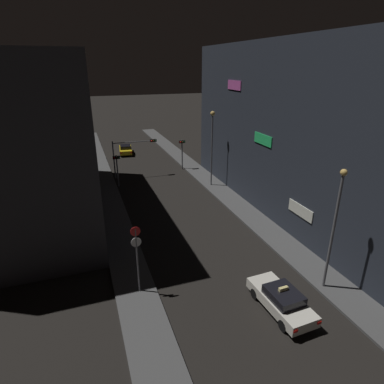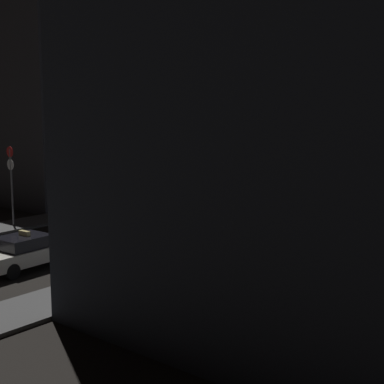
{
  "view_description": "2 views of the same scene",
  "coord_description": "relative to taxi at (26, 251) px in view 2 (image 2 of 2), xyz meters",
  "views": [
    {
      "loc": [
        -8.03,
        -3.07,
        13.07
      ],
      "look_at": [
        0.78,
        21.96,
        2.53
      ],
      "focal_mm": 30.15,
      "sensor_mm": 36.0,
      "label": 1
    },
    {
      "loc": [
        21.62,
        -4.56,
        6.84
      ],
      "look_at": [
        0.74,
        21.01,
        1.73
      ],
      "focal_mm": 53.51,
      "sensor_mm": 36.0,
      "label": 2
    }
  ],
  "objects": [
    {
      "name": "sidewalk_left",
      "position": [
        -7.51,
        22.45,
        -0.66
      ],
      "size": [
        2.5,
        66.98,
        0.15
      ],
      "primitive_type": "cube",
      "color": "#4C4C4C",
      "rests_on": "ground_plane"
    },
    {
      "name": "sidewalk_right",
      "position": [
        4.37,
        22.45,
        -0.66
      ],
      "size": [
        2.5,
        66.98,
        0.15
      ],
      "primitive_type": "cube",
      "color": "#4C4C4C",
      "rests_on": "ground_plane"
    },
    {
      "name": "building_facade_left",
      "position": [
        -13.97,
        18.83,
        6.24
      ],
      "size": [
        10.5,
        22.78,
        13.95
      ],
      "color": "#333338",
      "rests_on": "ground_plane"
    },
    {
      "name": "taxi",
      "position": [
        0.0,
        0.0,
        0.0
      ],
      "size": [
        2.01,
        4.53,
        1.62
      ],
      "color": "silver",
      "rests_on": "ground_plane"
    },
    {
      "name": "far_car",
      "position": [
        -3.06,
        37.7,
        -0.0
      ],
      "size": [
        2.31,
        4.63,
        1.42
      ],
      "color": "yellow",
      "rests_on": "ground_plane"
    },
    {
      "name": "traffic_light_overhead",
      "position": [
        -3.75,
        26.46,
        2.68
      ],
      "size": [
        5.41,
        0.41,
        4.58
      ],
      "color": "slate",
      "rests_on": "ground_plane"
    },
    {
      "name": "traffic_light_left_kerb",
      "position": [
        -6.01,
        23.49,
        1.88
      ],
      "size": [
        0.8,
        0.41,
        3.64
      ],
      "color": "slate",
      "rests_on": "ground_plane"
    },
    {
      "name": "traffic_light_right_kerb",
      "position": [
        2.87,
        27.18,
        2.09
      ],
      "size": [
        0.8,
        0.41,
        3.97
      ],
      "color": "slate",
      "rests_on": "ground_plane"
    },
    {
      "name": "sign_pole_left",
      "position": [
        -7.28,
        4.19,
        2.07
      ],
      "size": [
        0.6,
        0.1,
        4.38
      ],
      "color": "slate",
      "rests_on": "sidewalk_left"
    },
    {
      "name": "street_lamp_near_block",
      "position": [
        3.69,
        0.82,
        3.99
      ],
      "size": [
        0.39,
        0.39,
        7.66
      ],
      "color": "slate",
      "rests_on": "sidewalk_right"
    },
    {
      "name": "street_lamp_far_block",
      "position": [
        4.05,
        20.02,
        4.88
      ],
      "size": [
        0.49,
        0.49,
        8.31
      ],
      "color": "slate",
      "rests_on": "sidewalk_right"
    }
  ]
}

